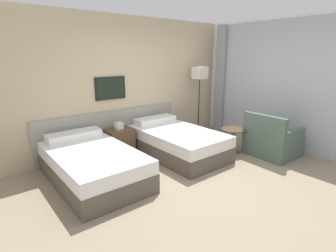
{
  "coord_description": "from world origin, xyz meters",
  "views": [
    {
      "loc": [
        -2.93,
        -2.72,
        1.95
      ],
      "look_at": [
        0.04,
        0.94,
        0.66
      ],
      "focal_mm": 28.0,
      "sensor_mm": 36.0,
      "label": 1
    }
  ],
  "objects_px": {
    "nightstand": "(120,141)",
    "bed_near_window": "(177,142)",
    "floor_lamp": "(200,77)",
    "side_table": "(233,136)",
    "bed_near_door": "(92,165)",
    "armchair": "(272,142)"
  },
  "relations": [
    {
      "from": "bed_near_door",
      "to": "floor_lamp",
      "type": "height_order",
      "value": "floor_lamp"
    },
    {
      "from": "bed_near_window",
      "to": "armchair",
      "type": "relative_size",
      "value": 2.14
    },
    {
      "from": "floor_lamp",
      "to": "side_table",
      "type": "distance_m",
      "value": 1.69
    },
    {
      "from": "bed_near_door",
      "to": "bed_near_window",
      "type": "distance_m",
      "value": 1.77
    },
    {
      "from": "floor_lamp",
      "to": "armchair",
      "type": "relative_size",
      "value": 1.82
    },
    {
      "from": "floor_lamp",
      "to": "side_table",
      "type": "relative_size",
      "value": 3.32
    },
    {
      "from": "bed_near_window",
      "to": "floor_lamp",
      "type": "bearing_deg",
      "value": 27.11
    },
    {
      "from": "bed_near_window",
      "to": "side_table",
      "type": "relative_size",
      "value": 3.91
    },
    {
      "from": "side_table",
      "to": "nightstand",
      "type": "bearing_deg",
      "value": 144.42
    },
    {
      "from": "floor_lamp",
      "to": "side_table",
      "type": "bearing_deg",
      "value": -102.3
    },
    {
      "from": "bed_near_door",
      "to": "bed_near_window",
      "type": "relative_size",
      "value": 1.0
    },
    {
      "from": "armchair",
      "to": "nightstand",
      "type": "bearing_deg",
      "value": 52.8
    },
    {
      "from": "bed_near_door",
      "to": "armchair",
      "type": "relative_size",
      "value": 2.14
    },
    {
      "from": "nightstand",
      "to": "side_table",
      "type": "relative_size",
      "value": 1.33
    },
    {
      "from": "side_table",
      "to": "armchair",
      "type": "height_order",
      "value": "armchair"
    },
    {
      "from": "armchair",
      "to": "bed_near_door",
      "type": "bearing_deg",
      "value": 71.85
    },
    {
      "from": "nightstand",
      "to": "floor_lamp",
      "type": "distance_m",
      "value": 2.45
    },
    {
      "from": "bed_near_window",
      "to": "nightstand",
      "type": "relative_size",
      "value": 2.95
    },
    {
      "from": "bed_near_window",
      "to": "side_table",
      "type": "bearing_deg",
      "value": -32.03
    },
    {
      "from": "nightstand",
      "to": "side_table",
      "type": "distance_m",
      "value": 2.3
    },
    {
      "from": "nightstand",
      "to": "bed_near_window",
      "type": "bearing_deg",
      "value": -39.21
    },
    {
      "from": "bed_near_door",
      "to": "armchair",
      "type": "bearing_deg",
      "value": -20.66
    }
  ]
}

